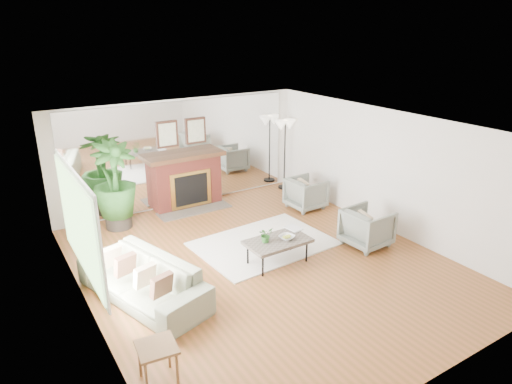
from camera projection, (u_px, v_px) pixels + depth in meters
ground at (263, 263)px, 8.25m from camera, size 7.00×7.00×0.00m
wall_left at (84, 240)px, 6.32m from camera, size 0.02×7.00×2.50m
wall_right at (386, 171)px, 9.31m from camera, size 0.02×7.00×2.50m
wall_back at (182, 153)px, 10.59m from camera, size 6.00×0.02×2.50m
mirror_panel at (182, 153)px, 10.57m from camera, size 5.40×0.04×2.40m
window_panel at (78, 223)px, 6.62m from camera, size 0.04×2.40×1.50m
fireplace at (187, 180)px, 10.61m from camera, size 1.85×0.83×2.05m
area_rug at (264, 244)px, 8.96m from camera, size 2.67×1.98×0.03m
coffee_table at (278, 242)px, 8.11m from camera, size 1.16×0.69×0.46m
sofa at (143, 279)px, 7.08m from camera, size 1.55×2.50×0.68m
armchair_back at (306, 193)px, 10.62m from camera, size 0.83×0.80×0.72m
armchair_front at (367, 227)px, 8.81m from camera, size 0.87×0.85×0.75m
side_table at (157, 352)px, 5.38m from camera, size 0.50×0.50×0.52m
potted_ficus at (115, 183)px, 9.37m from camera, size 1.04×1.04×1.88m
floor_lamp at (285, 131)px, 11.51m from camera, size 0.59×0.33×1.80m
tabletop_plant at (266, 235)px, 7.99m from camera, size 0.28×0.25×0.27m
fruit_bowl at (287, 237)px, 8.13m from camera, size 0.33×0.33×0.07m
book at (289, 230)px, 8.47m from camera, size 0.28×0.36×0.02m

